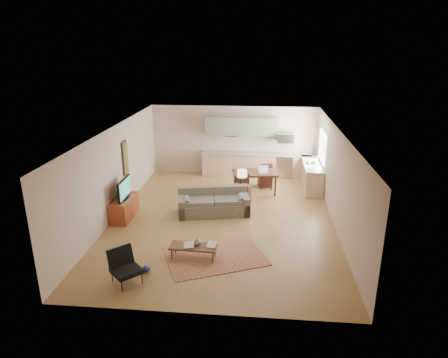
# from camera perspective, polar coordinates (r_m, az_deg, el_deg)

# --- Properties ---
(room) EXTENTS (9.00, 9.00, 9.00)m
(room) POSITION_cam_1_polar(r_m,az_deg,el_deg) (11.59, -0.14, 0.46)
(room) COLOR olive
(room) RESTS_ON ground
(kitchen_counter_back) EXTENTS (4.26, 0.64, 0.92)m
(kitchen_counter_back) POSITION_cam_1_polar(r_m,az_deg,el_deg) (15.79, 4.58, 2.07)
(kitchen_counter_back) COLOR tan
(kitchen_counter_back) RESTS_ON ground
(kitchen_counter_right) EXTENTS (0.64, 2.26, 0.92)m
(kitchen_counter_right) POSITION_cam_1_polar(r_m,az_deg,el_deg) (14.79, 12.39, 0.49)
(kitchen_counter_right) COLOR tan
(kitchen_counter_right) RESTS_ON ground
(kitchen_range) EXTENTS (0.62, 0.62, 0.90)m
(kitchen_range) POSITION_cam_1_polar(r_m,az_deg,el_deg) (15.82, 8.57, 1.91)
(kitchen_range) COLOR #A5A8AD
(kitchen_range) RESTS_ON ground
(kitchen_microwave) EXTENTS (0.62, 0.40, 0.35)m
(kitchen_microwave) POSITION_cam_1_polar(r_m,az_deg,el_deg) (15.56, 8.76, 5.80)
(kitchen_microwave) COLOR #A5A8AD
(kitchen_microwave) RESTS_ON room
(upper_cabinets) EXTENTS (2.80, 0.34, 0.70)m
(upper_cabinets) POSITION_cam_1_polar(r_m,az_deg,el_deg) (15.60, 2.51, 7.54)
(upper_cabinets) COLOR gray
(upper_cabinets) RESTS_ON room
(window_right) EXTENTS (0.02, 1.40, 1.05)m
(window_right) POSITION_cam_1_polar(r_m,az_deg,el_deg) (14.53, 13.86, 4.54)
(window_right) COLOR white
(window_right) RESTS_ON room
(wall_art_left) EXTENTS (0.06, 0.42, 1.10)m
(wall_art_left) POSITION_cam_1_polar(r_m,az_deg,el_deg) (13.06, -13.93, 2.94)
(wall_art_left) COLOR olive
(wall_art_left) RESTS_ON room
(triptych) EXTENTS (1.70, 0.04, 0.50)m
(triptych) POSITION_cam_1_polar(r_m,az_deg,el_deg) (15.80, 1.07, 6.96)
(triptych) COLOR beige
(triptych) RESTS_ON room
(rug) EXTENTS (2.81, 2.44, 0.02)m
(rug) POSITION_cam_1_polar(r_m,az_deg,el_deg) (10.05, -1.28, -10.99)
(rug) COLOR brown
(rug) RESTS_ON floor
(sofa) EXTENTS (2.40, 1.41, 0.78)m
(sofa) POSITION_cam_1_polar(r_m,az_deg,el_deg) (12.24, -1.49, -3.30)
(sofa) COLOR #655D50
(sofa) RESTS_ON floor
(coffee_table) EXTENTS (1.17, 0.51, 0.35)m
(coffee_table) POSITION_cam_1_polar(r_m,az_deg,el_deg) (9.93, -4.38, -10.34)
(coffee_table) COLOR #49301B
(coffee_table) RESTS_ON floor
(book_a) EXTENTS (0.37, 0.43, 0.03)m
(book_a) POSITION_cam_1_polar(r_m,az_deg,el_deg) (9.85, -5.78, -9.41)
(book_a) COLOR maroon
(book_a) RESTS_ON coffee_table
(book_b) EXTENTS (0.30, 0.37, 0.02)m
(book_b) POSITION_cam_1_polar(r_m,az_deg,el_deg) (9.86, -2.45, -9.31)
(book_b) COLOR navy
(book_b) RESTS_ON coffee_table
(vase) EXTENTS (0.18, 0.18, 0.19)m
(vase) POSITION_cam_1_polar(r_m,az_deg,el_deg) (9.83, -3.83, -8.92)
(vase) COLOR black
(vase) RESTS_ON coffee_table
(armchair) EXTENTS (0.94, 0.94, 0.76)m
(armchair) POSITION_cam_1_polar(r_m,az_deg,el_deg) (9.14, -13.81, -12.17)
(armchair) COLOR black
(armchair) RESTS_ON floor
(tv_credenza) EXTENTS (0.51, 1.33, 0.61)m
(tv_credenza) POSITION_cam_1_polar(r_m,az_deg,el_deg) (12.41, -14.07, -4.01)
(tv_credenza) COLOR maroon
(tv_credenza) RESTS_ON floor
(tv) EXTENTS (0.10, 1.02, 0.61)m
(tv) POSITION_cam_1_polar(r_m,az_deg,el_deg) (12.17, -14.07, -1.36)
(tv) COLOR black
(tv) RESTS_ON tv_credenza
(console_table) EXTENTS (0.63, 0.49, 0.65)m
(console_table) POSITION_cam_1_polar(r_m,az_deg,el_deg) (13.06, 2.56, -2.18)
(console_table) COLOR #3B2018
(console_table) RESTS_ON floor
(table_lamp) EXTENTS (0.37, 0.37, 0.52)m
(table_lamp) POSITION_cam_1_polar(r_m,az_deg,el_deg) (12.86, 2.60, 0.24)
(table_lamp) COLOR beige
(table_lamp) RESTS_ON console_table
(dining_table) EXTENTS (1.65, 1.10, 0.78)m
(dining_table) POSITION_cam_1_polar(r_m,az_deg,el_deg) (13.96, 4.41, -0.52)
(dining_table) COLOR #3B2018
(dining_table) RESTS_ON floor
(dining_chair_near) EXTENTS (0.48, 0.50, 0.89)m
(dining_chair_near) POSITION_cam_1_polar(r_m,az_deg,el_deg) (13.27, 2.81, -1.28)
(dining_chair_near) COLOR #3B2018
(dining_chair_near) RESTS_ON floor
(dining_chair_far) EXTENTS (0.54, 0.56, 0.94)m
(dining_chair_far) POSITION_cam_1_polar(r_m,az_deg,el_deg) (14.62, 5.87, 0.68)
(dining_chair_far) COLOR #3B2018
(dining_chair_far) RESTS_ON floor
(laptop) EXTENTS (0.36, 0.30, 0.25)m
(laptop) POSITION_cam_1_polar(r_m,az_deg,el_deg) (13.70, 5.73, 1.32)
(laptop) COLOR #A5A8AD
(laptop) RESTS_ON dining_table
(soap_bottle) EXTENTS (0.11, 0.11, 0.19)m
(soap_bottle) POSITION_cam_1_polar(r_m,az_deg,el_deg) (14.63, 12.14, 2.59)
(soap_bottle) COLOR beige
(soap_bottle) RESTS_ON kitchen_counter_right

